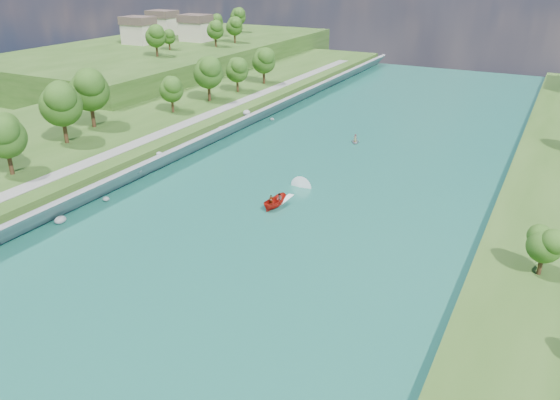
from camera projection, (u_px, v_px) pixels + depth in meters
The scene contains 11 objects.
ground at pixel (233, 250), 68.41m from camera, with size 260.00×260.00×0.00m, color #2D5119.
river_water at pixel (301, 194), 84.62m from camera, with size 55.00×240.00×0.10m, color #17574A.
berm_west at pixel (68, 139), 105.17m from camera, with size 45.00×240.00×3.50m, color #2D5119.
ridge_west at pixel (173, 57), 178.74m from camera, with size 60.00×120.00×9.00m, color #2D5119.
riprap_bank at pixel (165, 159), 94.42m from camera, with size 3.82×236.00×4.05m.
riverside_path at pixel (137, 143), 97.02m from camera, with size 3.00×200.00×0.10m, color gray.
ridge_houses at pixel (166, 26), 181.88m from camera, with size 29.50×29.50×8.40m.
trees_west at pixel (32, 122), 88.13m from camera, with size 16.88×146.30×13.53m.
trees_ridge at pixel (211, 27), 175.41m from camera, with size 21.00×65.43×10.28m.
motorboat at pixel (278, 200), 80.52m from camera, with size 3.60×19.29×2.14m.
raft at pixel (355, 141), 108.40m from camera, with size 2.69×3.19×1.70m.
Camera 1 is at (33.17, -50.52, 33.19)m, focal length 35.00 mm.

